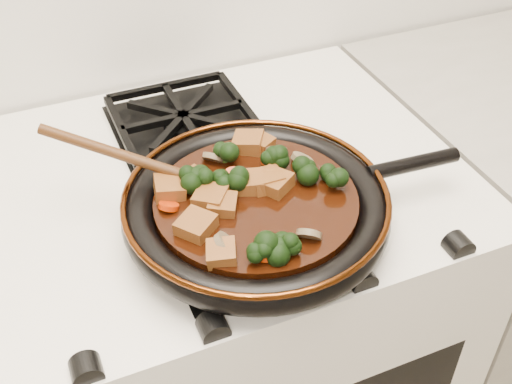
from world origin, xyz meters
name	(u,v)px	position (x,y,z in m)	size (l,w,h in m)	color
stove	(222,351)	(0.00, 1.69, 0.45)	(0.76, 0.60, 0.90)	white
burner_grate_front	(247,226)	(0.00, 1.55, 0.91)	(0.23, 0.23, 0.03)	black
burner_grate_back	(184,121)	(0.00, 1.83, 0.91)	(0.23, 0.23, 0.03)	black
skillet	(257,206)	(0.02, 1.55, 0.94)	(0.49, 0.36, 0.05)	black
braising_sauce	(256,204)	(0.01, 1.55, 0.95)	(0.27, 0.27, 0.02)	black
tofu_cube_0	(267,181)	(0.04, 1.57, 0.97)	(0.04, 0.04, 0.02)	brown
tofu_cube_1	(222,205)	(-0.04, 1.55, 0.97)	(0.04, 0.04, 0.02)	brown
tofu_cube_2	(170,188)	(-0.09, 1.60, 0.97)	(0.04, 0.04, 0.02)	brown
tofu_cube_3	(248,183)	(0.01, 1.57, 0.97)	(0.04, 0.04, 0.02)	brown
tofu_cube_4	(222,253)	(-0.07, 1.47, 0.97)	(0.04, 0.04, 0.02)	brown
tofu_cube_5	(196,226)	(-0.08, 1.52, 0.97)	(0.04, 0.04, 0.02)	brown
tofu_cube_6	(274,183)	(0.04, 1.56, 0.97)	(0.04, 0.04, 0.02)	brown
tofu_cube_7	(248,143)	(0.05, 1.66, 0.97)	(0.04, 0.04, 0.02)	brown
tofu_cube_8	(195,179)	(-0.05, 1.61, 0.97)	(0.03, 0.03, 0.02)	brown
tofu_cube_9	(211,199)	(-0.04, 1.56, 0.97)	(0.04, 0.04, 0.02)	brown
tofu_cube_10	(260,143)	(0.07, 1.66, 0.97)	(0.03, 0.03, 0.02)	brown
broccoli_floret_0	(270,160)	(0.06, 1.60, 0.97)	(0.05, 0.05, 0.06)	black
broccoli_floret_1	(333,178)	(0.12, 1.54, 0.97)	(0.05, 0.05, 0.05)	black
broccoli_floret_2	(225,154)	(0.01, 1.64, 0.97)	(0.06, 0.06, 0.06)	black
broccoli_floret_3	(308,170)	(0.10, 1.56, 0.97)	(0.06, 0.06, 0.06)	black
broccoli_floret_4	(284,244)	(0.01, 1.45, 0.97)	(0.06, 0.06, 0.05)	black
broccoli_floret_5	(229,183)	(-0.01, 1.58, 0.97)	(0.06, 0.06, 0.05)	black
broccoli_floret_6	(265,253)	(-0.02, 1.44, 0.97)	(0.06, 0.06, 0.05)	black
broccoli_floret_7	(194,182)	(-0.06, 1.60, 0.97)	(0.06, 0.06, 0.06)	black
carrot_coin_0	(169,206)	(-0.10, 1.57, 0.96)	(0.03, 0.03, 0.01)	red
carrot_coin_1	(267,253)	(-0.02, 1.45, 0.96)	(0.03, 0.03, 0.01)	red
carrot_coin_2	(271,161)	(0.06, 1.61, 0.96)	(0.03, 0.03, 0.01)	red
carrot_coin_3	(234,177)	(0.00, 1.60, 0.96)	(0.03, 0.03, 0.01)	red
mushroom_slice_0	(213,158)	(-0.01, 1.65, 0.97)	(0.03, 0.03, 0.01)	brown
mushroom_slice_1	(226,245)	(-0.06, 1.48, 0.97)	(0.04, 0.04, 0.01)	brown
mushroom_slice_2	(309,235)	(0.04, 1.45, 0.97)	(0.03, 0.03, 0.01)	brown
mushroom_slice_3	(276,151)	(0.08, 1.63, 0.97)	(0.03, 0.03, 0.01)	brown
mushroom_slice_4	(302,159)	(0.10, 1.60, 0.97)	(0.03, 0.03, 0.01)	brown
wooden_spoon	(161,168)	(-0.09, 1.63, 0.98)	(0.14, 0.10, 0.24)	#45250E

